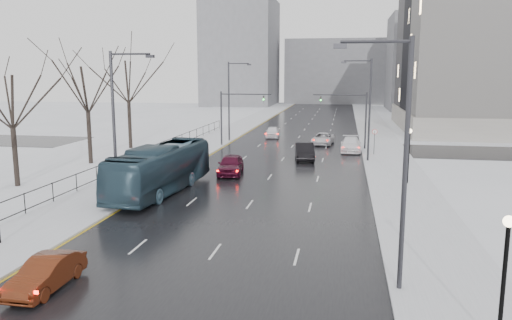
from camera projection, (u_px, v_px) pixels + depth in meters
The scene contains 28 objects.
road at pixel (300, 135), 69.94m from camera, with size 16.00×150.00×0.04m, color black.
cross_road at pixel (291, 148), 58.30m from camera, with size 130.00×10.00×0.04m, color black.
sidewalk_left at pixel (228, 133), 71.74m from camera, with size 5.00×150.00×0.16m, color silver.
sidewalk_right at pixel (377, 136), 68.11m from camera, with size 5.00×150.00×0.16m, color silver.
park_strip at pixel (165, 132), 73.39m from camera, with size 14.00×150.00×0.12m, color white.
tree_park_c at pixel (18, 187), 38.23m from camera, with size 8.05×8.05×11.50m, color black, non-canonical shape.
tree_park_d at pixel (91, 164), 47.81m from camera, with size 8.75×8.75×12.50m, color black, non-canonical shape.
tree_park_e at pixel (131, 149), 57.57m from camera, with size 9.45×9.45×13.50m, color black, non-canonical shape.
iron_fence at pixel (119, 164), 42.94m from camera, with size 0.06×70.00×1.30m.
streetlight_r_near at pixel (400, 153), 19.07m from camera, with size 2.95×0.25×10.00m.
streetlight_r_mid at pixel (367, 105), 48.17m from camera, with size 2.95×0.25×10.00m.
streetlight_l_near at pixel (117, 121), 31.60m from camera, with size 2.95×0.25×10.00m.
streetlight_l_far at pixel (231, 97), 62.63m from camera, with size 2.95×0.25×10.00m.
lamppost_r_near at pixel (505, 263), 15.17m from camera, with size 0.36×0.36×4.28m.
lamppost_r_mid at pixel (409, 148), 38.44m from camera, with size 0.36×0.36×4.28m.
mast_signal_right at pixel (356, 114), 56.33m from camera, with size 6.10×0.33×6.50m.
mast_signal_left at pixel (230, 112), 58.86m from camera, with size 6.10×0.33×6.50m.
no_uturn_sign at pixel (375, 134), 52.44m from camera, with size 0.60×0.06×2.70m.
bldg_far_right at pixel (442, 63), 116.54m from camera, with size 24.00×20.00×22.00m, color slate.
bldg_far_left at pixel (241, 53), 134.37m from camera, with size 18.00×22.00×28.00m, color slate.
bldg_far_center at pixel (339, 72), 145.28m from camera, with size 30.00×18.00×18.00m, color slate.
sedan_left_near at pixel (46, 273), 20.04m from camera, with size 1.40×4.01×1.32m, color #54200E.
bus at pixel (161, 169), 36.24m from camera, with size 2.92×12.48×3.48m, color #2A4351.
sedan_center_near at pixel (231, 164), 42.84m from camera, with size 2.00×4.98×1.70m, color #430B21.
sedan_right_near at pixel (305, 151), 49.94m from camera, with size 1.79×5.13×1.69m, color black.
sedan_right_cross at pixel (323, 139), 60.78m from camera, with size 2.33×5.06×1.41m, color silver.
sedan_right_far at pixel (351, 144), 55.23m from camera, with size 2.21×5.44×1.58m, color white.
sedan_center_far at pixel (272, 132), 67.23m from camera, with size 1.78×4.42×1.50m, color white.
Camera 1 is at (6.05, -9.51, 8.65)m, focal length 35.00 mm.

